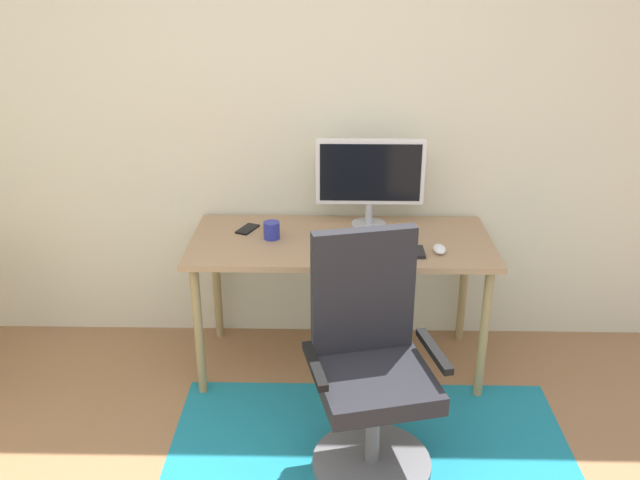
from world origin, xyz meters
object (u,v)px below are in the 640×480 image
(monitor, at_px, (370,175))
(coffee_cup, at_px, (272,230))
(keyboard, at_px, (379,252))
(computer_mouse, at_px, (440,249))
(office_chair, at_px, (370,378))
(desk, at_px, (341,252))
(cell_phone, at_px, (248,229))

(monitor, height_order, coffee_cup, monitor)
(keyboard, height_order, computer_mouse, computer_mouse)
(coffee_cup, relative_size, office_chair, 0.08)
(monitor, relative_size, coffee_cup, 6.33)
(coffee_cup, distance_m, office_chair, 0.96)
(monitor, bearing_deg, computer_mouse, -46.91)
(keyboard, distance_m, office_chair, 0.67)
(keyboard, xyz_separation_m, office_chair, (-0.06, -0.59, -0.31))
(monitor, bearing_deg, desk, -127.55)
(desk, distance_m, computer_mouse, 0.50)
(coffee_cup, height_order, office_chair, office_chair)
(office_chair, bearing_deg, cell_phone, 110.91)
(office_chair, bearing_deg, keyboard, 70.48)
(desk, relative_size, computer_mouse, 14.41)
(desk, bearing_deg, cell_phone, 166.64)
(cell_phone, relative_size, office_chair, 0.14)
(keyboard, xyz_separation_m, cell_phone, (-0.66, 0.28, -0.00))
(computer_mouse, height_order, cell_phone, computer_mouse)
(monitor, bearing_deg, office_chair, -91.77)
(coffee_cup, bearing_deg, office_chair, -58.64)
(desk, bearing_deg, computer_mouse, -18.13)
(coffee_cup, bearing_deg, cell_phone, 140.70)
(monitor, distance_m, cell_phone, 0.69)
(keyboard, bearing_deg, computer_mouse, 3.49)
(monitor, distance_m, computer_mouse, 0.54)
(desk, height_order, computer_mouse, computer_mouse)
(computer_mouse, bearing_deg, desk, 161.87)
(cell_phone, distance_m, office_chair, 1.10)
(monitor, distance_m, coffee_cup, 0.57)
(monitor, bearing_deg, cell_phone, -173.12)
(keyboard, height_order, coffee_cup, coffee_cup)
(keyboard, relative_size, cell_phone, 3.07)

